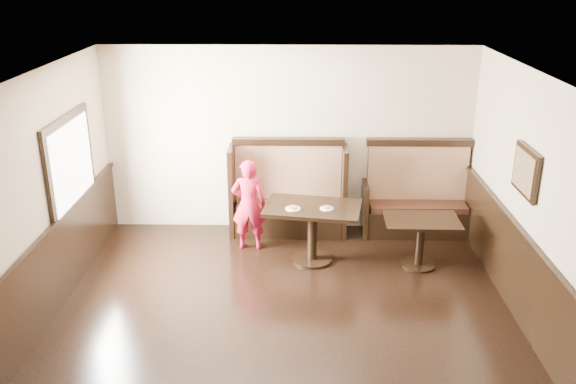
{
  "coord_description": "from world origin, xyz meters",
  "views": [
    {
      "loc": [
        0.15,
        -5.32,
        3.91
      ],
      "look_at": [
        0.01,
        2.35,
        1.0
      ],
      "focal_mm": 38.0,
      "sensor_mm": 36.0,
      "label": 1
    }
  ],
  "objects_px": {
    "booth_neighbor": "(416,203)",
    "table_main": "(313,219)",
    "table_neighbor": "(421,231)",
    "booth_main": "(288,199)",
    "child": "(249,205)"
  },
  "relations": [
    {
      "from": "child",
      "to": "booth_neighbor",
      "type": "bearing_deg",
      "value": -165.81
    },
    {
      "from": "booth_main",
      "to": "booth_neighbor",
      "type": "xyz_separation_m",
      "value": [
        1.95,
        -0.0,
        -0.05
      ]
    },
    {
      "from": "booth_neighbor",
      "to": "child",
      "type": "xyz_separation_m",
      "value": [
        -2.5,
        -0.6,
        0.19
      ]
    },
    {
      "from": "booth_neighbor",
      "to": "table_neighbor",
      "type": "relative_size",
      "value": 1.65
    },
    {
      "from": "table_main",
      "to": "table_neighbor",
      "type": "distance_m",
      "value": 1.47
    },
    {
      "from": "booth_neighbor",
      "to": "child",
      "type": "bearing_deg",
      "value": -166.58
    },
    {
      "from": "booth_main",
      "to": "child",
      "type": "height_order",
      "value": "booth_main"
    },
    {
      "from": "booth_neighbor",
      "to": "table_main",
      "type": "xyz_separation_m",
      "value": [
        -1.6,
        -0.99,
        0.14
      ]
    },
    {
      "from": "table_neighbor",
      "to": "booth_neighbor",
      "type": "bearing_deg",
      "value": 83.52
    },
    {
      "from": "table_main",
      "to": "child",
      "type": "height_order",
      "value": "child"
    },
    {
      "from": "booth_main",
      "to": "booth_neighbor",
      "type": "relative_size",
      "value": 1.06
    },
    {
      "from": "booth_main",
      "to": "table_main",
      "type": "bearing_deg",
      "value": -70.62
    },
    {
      "from": "booth_main",
      "to": "child",
      "type": "relative_size",
      "value": 1.3
    },
    {
      "from": "table_neighbor",
      "to": "child",
      "type": "bearing_deg",
      "value": 168.29
    },
    {
      "from": "table_neighbor",
      "to": "booth_main",
      "type": "bearing_deg",
      "value": 148.96
    }
  ]
}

